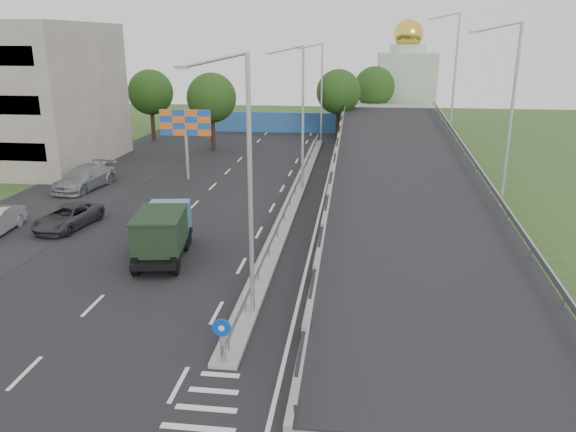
% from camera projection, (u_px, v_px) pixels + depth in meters
% --- Properties ---
extents(ground, '(160.00, 160.00, 0.00)m').
position_uv_depth(ground, '(207.00, 407.00, 17.00)').
color(ground, '#2D4C1E').
rests_on(ground, ground).
extents(road_surface, '(26.00, 90.00, 0.04)m').
position_uv_depth(road_surface, '(242.00, 212.00, 36.28)').
color(road_surface, black).
rests_on(road_surface, ground).
extents(parking_strip, '(8.00, 90.00, 0.05)m').
position_uv_depth(parking_strip, '(53.00, 205.00, 37.81)').
color(parking_strip, black).
rests_on(parking_strip, ground).
extents(median, '(1.00, 44.00, 0.20)m').
position_uv_depth(median, '(295.00, 195.00, 39.68)').
color(median, gray).
rests_on(median, ground).
extents(overpass_ramp, '(10.00, 50.00, 3.50)m').
position_uv_depth(overpass_ramp, '(404.00, 176.00, 38.30)').
color(overpass_ramp, gray).
rests_on(overpass_ramp, ground).
extents(median_guardrail, '(0.09, 44.00, 0.71)m').
position_uv_depth(median_guardrail, '(295.00, 186.00, 39.48)').
color(median_guardrail, gray).
rests_on(median_guardrail, median).
extents(sign_bollard, '(0.64, 0.23, 1.67)m').
position_uv_depth(sign_bollard, '(223.00, 341.00, 18.75)').
color(sign_bollard, black).
rests_on(sign_bollard, median).
extents(lamp_post_near, '(2.74, 0.18, 10.08)m').
position_uv_depth(lamp_post_near, '(245.00, 175.00, 20.91)').
color(lamp_post_near, '#B2B5B7').
rests_on(lamp_post_near, median).
extents(lamp_post_mid, '(2.74, 0.18, 10.08)m').
position_uv_depth(lamp_post_mid, '(300.00, 110.00, 39.83)').
color(lamp_post_mid, '#B2B5B7').
rests_on(lamp_post_mid, median).
extents(lamp_post_far, '(2.74, 0.18, 10.08)m').
position_uv_depth(lamp_post_far, '(320.00, 87.00, 58.76)').
color(lamp_post_far, '#B2B5B7').
rests_on(lamp_post_far, median).
extents(blue_wall, '(30.00, 0.50, 2.40)m').
position_uv_depth(blue_wall, '(288.00, 123.00, 66.31)').
color(blue_wall, '#2A589C').
rests_on(blue_wall, ground).
extents(church, '(7.00, 7.00, 13.80)m').
position_uv_depth(church, '(405.00, 83.00, 70.98)').
color(church, '#B2CCAD').
rests_on(church, ground).
extents(billboard, '(4.00, 0.24, 5.50)m').
position_uv_depth(billboard, '(186.00, 127.00, 43.29)').
color(billboard, '#B2B5B7').
rests_on(billboard, ground).
extents(tree_left_mid, '(4.80, 4.80, 7.60)m').
position_uv_depth(tree_left_mid, '(212.00, 98.00, 54.46)').
color(tree_left_mid, black).
rests_on(tree_left_mid, ground).
extents(tree_median_far, '(4.80, 4.80, 7.60)m').
position_uv_depth(tree_median_far, '(339.00, 92.00, 60.61)').
color(tree_median_far, black).
rests_on(tree_median_far, ground).
extents(tree_left_far, '(4.80, 4.80, 7.60)m').
position_uv_depth(tree_left_far, '(151.00, 92.00, 60.14)').
color(tree_left_far, black).
rests_on(tree_left_far, ground).
extents(tree_ramp_far, '(4.80, 4.80, 7.60)m').
position_uv_depth(tree_ramp_far, '(374.00, 87.00, 66.76)').
color(tree_ramp_far, black).
rests_on(tree_ramp_far, ground).
extents(dump_truck, '(2.98, 6.09, 2.57)m').
position_uv_depth(dump_truck, '(163.00, 231.00, 28.28)').
color(dump_truck, black).
rests_on(dump_truck, ground).
extents(parked_car_c, '(2.86, 5.06, 1.33)m').
position_uv_depth(parked_car_c, '(68.00, 217.00, 33.01)').
color(parked_car_c, '#313035').
rests_on(parked_car_c, ground).
extents(parked_car_d, '(3.19, 6.13, 1.70)m').
position_uv_depth(parked_car_d, '(84.00, 178.00, 41.51)').
color(parked_car_d, gray).
rests_on(parked_car_d, ground).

